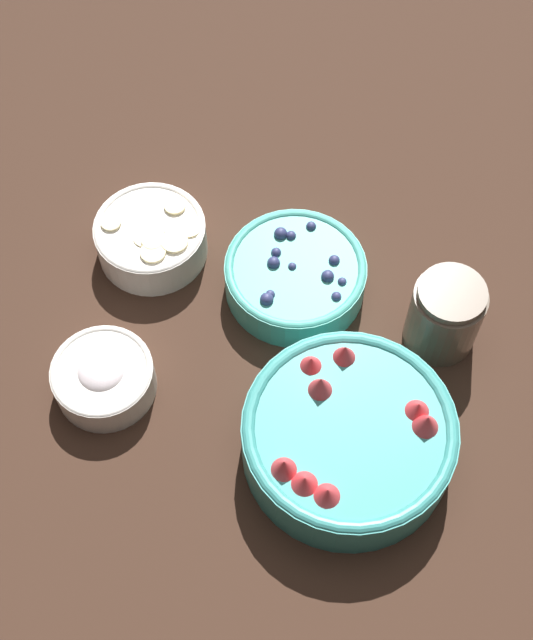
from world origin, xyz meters
TOP-DOWN VIEW (x-y plane):
  - ground_plane at (0.00, 0.00)m, footprint 4.00×4.00m
  - bowl_strawberries at (0.05, -0.09)m, footprint 0.23×0.23m
  - bowl_blueberries at (-0.07, 0.09)m, footprint 0.17×0.17m
  - bowl_bananas at (-0.25, 0.08)m, footprint 0.13×0.13m
  - bowl_cream at (-0.23, -0.11)m, footprint 0.11×0.11m
  - jar_chocolate at (0.11, 0.09)m, footprint 0.08×0.08m

SIDE VIEW (x-z plane):
  - ground_plane at x=0.00m, z-range 0.00..0.00m
  - bowl_cream at x=-0.23m, z-range 0.00..0.05m
  - bowl_blueberries at x=-0.07m, z-range 0.00..0.06m
  - bowl_bananas at x=-0.25m, z-range 0.00..0.06m
  - bowl_strawberries at x=0.05m, z-range 0.00..0.09m
  - jar_chocolate at x=0.11m, z-range 0.00..0.10m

